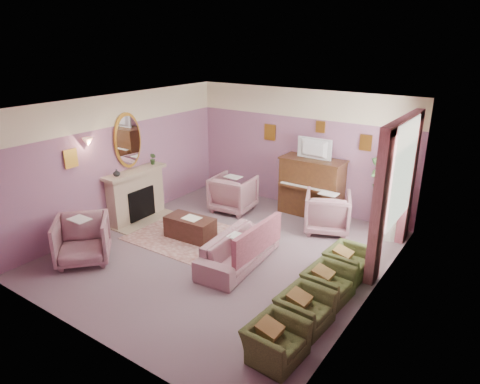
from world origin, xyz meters
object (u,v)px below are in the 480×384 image
Objects in this scene: piano at (312,187)px; floral_armchair_front at (82,238)px; side_table at (389,221)px; olive_chair_d at (348,258)px; sofa at (239,245)px; floral_armchair_left at (233,192)px; olive_chair_b at (305,305)px; floral_armchair_right at (327,210)px; olive_chair_a at (276,336)px; television at (313,147)px; coffee_table at (190,228)px; olive_chair_c at (328,279)px.

floral_armchair_front is at bearing -119.17° from piano.
side_table is (1.85, -0.20, -0.30)m from piano.
floral_armchair_front reaches higher than olive_chair_d.
sofa is 2.54m from floral_armchair_left.
side_table is at bearing 54.39° from sofa.
floral_armchair_left reaches higher than olive_chair_b.
olive_chair_a is at bearing -75.28° from floral_armchair_right.
piano is 0.95m from floral_armchair_right.
floral_armchair_left is at bearing -152.36° from piano.
television is 3.21m from coffee_table.
floral_armchair_right reaches higher than olive_chair_b.
sofa is 2.02× the size of floral_armchair_left.
piano is 2.87m from sofa.
side_table is at bearing 20.49° from floral_armchair_right.
olive_chair_d is 1.92m from side_table.
floral_armchair_right is 4.88m from floral_armchair_front.
floral_armchair_right and floral_armchair_front have the same top height.
floral_armchair_front is 4.74m from olive_chair_d.
floral_armchair_left reaches higher than olive_chair_d.
piano is 2.00× the size of side_table.
floral_armchair_left is 3.56m from olive_chair_d.
floral_armchair_right is 1.00× the size of floral_armchair_front.
television is at bearing 110.77° from olive_chair_a.
television is 1.06× the size of olive_chair_d.
sofa is 2.52× the size of olive_chair_c.
floral_armchair_front is at bearing -129.86° from floral_armchair_right.
coffee_table is 1.06× the size of floral_armchair_right.
floral_armchair_front reaches higher than side_table.
sofa is at bearing 32.50° from floral_armchair_front.
sofa is (1.41, -0.30, 0.16)m from coffee_table.
olive_chair_d is at bearing -21.08° from floral_armchair_left.
side_table is at bearing -4.55° from television.
floral_armchair_front is 1.25× the size of olive_chair_b.
olive_chair_d is at bearing 22.62° from sofa.
side_table is at bearing 87.15° from olive_chair_c.
television reaches higher than floral_armchair_left.
television is 1.14× the size of side_table.
floral_armchair_left is at bearing 138.66° from olive_chair_b.
coffee_table is at bearing -138.23° from floral_armchair_right.
floral_armchair_left is 2.29m from floral_armchair_right.
olive_chair_b is (4.16, 0.62, -0.14)m from floral_armchair_front.
piano reaches higher than floral_armchair_right.
coffee_table is 3.40m from olive_chair_b.
sofa reaches higher than olive_chair_d.
television is 5.01m from olive_chair_a.
olive_chair_c is 2.74m from side_table.
television is 1.44m from floral_armchair_right.
coffee_table is at bearing -172.25° from olive_chair_d.
olive_chair_a is 1.00× the size of olive_chair_c.
floral_armchair_left is 1.00× the size of floral_armchair_right.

